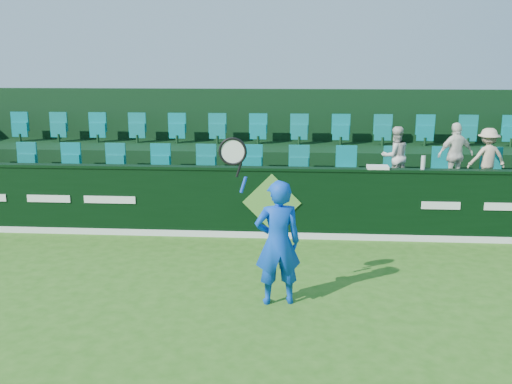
# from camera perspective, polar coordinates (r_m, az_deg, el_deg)

# --- Properties ---
(ground) EXTENTS (60.00, 60.00, 0.00)m
(ground) POSITION_cam_1_polar(r_m,az_deg,el_deg) (7.24, 0.10, -14.00)
(ground) COLOR #2D6818
(ground) RESTS_ON ground
(sponsor_hoarding) EXTENTS (16.00, 0.25, 1.35)m
(sponsor_hoarding) POSITION_cam_1_polar(r_m,az_deg,el_deg) (10.77, 1.63, -1.05)
(sponsor_hoarding) COLOR black
(sponsor_hoarding) RESTS_ON ground
(stand_tier_front) EXTENTS (16.00, 2.00, 0.80)m
(stand_tier_front) POSITION_cam_1_polar(r_m,az_deg,el_deg) (11.90, 1.85, -1.05)
(stand_tier_front) COLOR black
(stand_tier_front) RESTS_ON ground
(stand_tier_back) EXTENTS (16.00, 1.80, 1.30)m
(stand_tier_back) POSITION_cam_1_polar(r_m,az_deg,el_deg) (13.70, 2.18, 1.89)
(stand_tier_back) COLOR black
(stand_tier_back) RESTS_ON ground
(stand_rear) EXTENTS (16.00, 4.10, 2.60)m
(stand_rear) POSITION_cam_1_polar(r_m,az_deg,el_deg) (14.04, 2.27, 4.51)
(stand_rear) COLOR black
(stand_rear) RESTS_ON ground
(seat_row_front) EXTENTS (13.50, 0.50, 0.60)m
(seat_row_front) POSITION_cam_1_polar(r_m,az_deg,el_deg) (12.14, 1.95, 2.61)
(seat_row_front) COLOR #087C80
(seat_row_front) RESTS_ON stand_tier_front
(seat_row_back) EXTENTS (13.50, 0.50, 0.60)m
(seat_row_back) POSITION_cam_1_polar(r_m,az_deg,el_deg) (13.85, 2.26, 5.99)
(seat_row_back) COLOR #087C80
(seat_row_back) RESTS_ON stand_tier_back
(tennis_player) EXTENTS (1.18, 0.54, 2.37)m
(tennis_player) POSITION_cam_1_polar(r_m,az_deg,el_deg) (7.78, 2.13, -4.98)
(tennis_player) COLOR blue
(tennis_player) RESTS_ON ground
(spectator_left) EXTENTS (0.69, 0.61, 1.21)m
(spectator_left) POSITION_cam_1_polar(r_m,az_deg,el_deg) (11.88, 13.74, 3.49)
(spectator_left) COLOR silver
(spectator_left) RESTS_ON stand_tier_front
(spectator_middle) EXTENTS (0.82, 0.52, 1.29)m
(spectator_middle) POSITION_cam_1_polar(r_m,az_deg,el_deg) (12.12, 19.32, 3.53)
(spectator_middle) COLOR white
(spectator_middle) RESTS_ON stand_tier_front
(spectator_right) EXTENTS (0.83, 0.55, 1.19)m
(spectator_right) POSITION_cam_1_polar(r_m,az_deg,el_deg) (12.31, 22.12, 3.19)
(spectator_right) COLOR beige
(spectator_right) RESTS_ON stand_tier_front
(towel) EXTENTS (0.39, 0.25, 0.06)m
(towel) POSITION_cam_1_polar(r_m,az_deg,el_deg) (10.71, 12.07, 2.45)
(towel) COLOR white
(towel) RESTS_ON sponsor_hoarding
(drinks_bottle) EXTENTS (0.08, 0.08, 0.25)m
(drinks_bottle) POSITION_cam_1_polar(r_m,az_deg,el_deg) (10.84, 16.37, 2.85)
(drinks_bottle) COLOR silver
(drinks_bottle) RESTS_ON sponsor_hoarding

